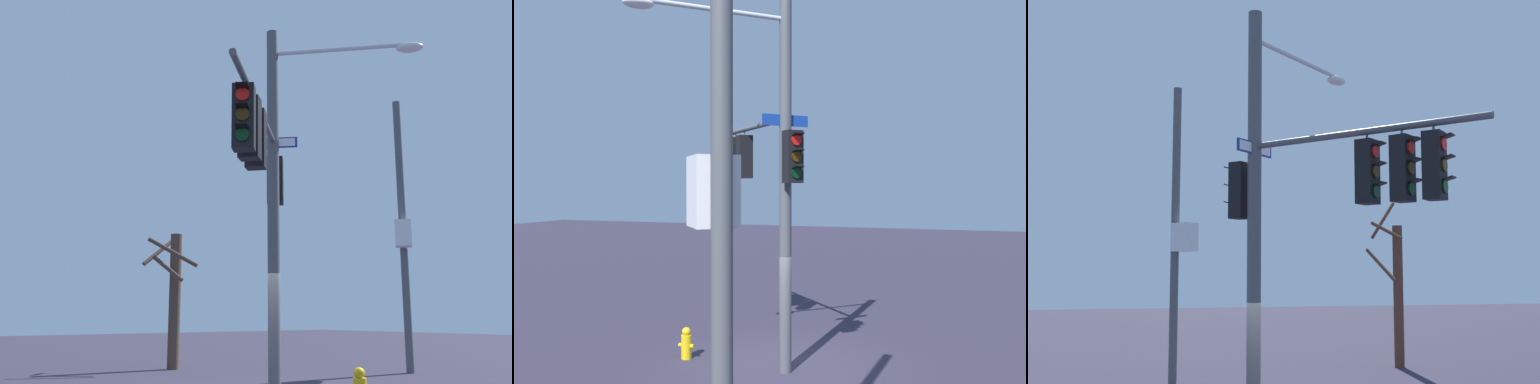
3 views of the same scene
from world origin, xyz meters
TOP-DOWN VIEW (x-y plane):
  - ground_plane at (0.00, 0.00)m, footprint 80.00×80.00m
  - main_signal_pole_assembly at (-0.68, 0.38)m, footprint 3.73×5.86m
  - secondary_pole_assembly at (1.29, -6.20)m, footprint 0.73×0.81m
  - fire_hydrant at (-2.32, -0.17)m, footprint 0.38×0.24m

SIDE VIEW (x-z plane):
  - ground_plane at x=0.00m, z-range 0.00..0.00m
  - fire_hydrant at x=-2.32m, z-range -0.02..0.71m
  - secondary_pole_assembly at x=1.29m, z-range -0.04..8.16m
  - main_signal_pole_assembly at x=-0.68m, z-range 0.56..8.71m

